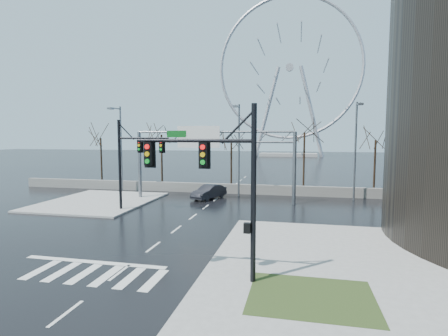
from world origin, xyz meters
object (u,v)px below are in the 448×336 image
(ferris_wheel, at_px, (289,73))
(car, at_px, (209,192))
(signal_mast_far, at_px, (131,156))
(signal_mast_near, at_px, (223,176))
(sign_gantry, at_px, (210,150))

(ferris_wheel, relative_size, car, 11.46)
(signal_mast_far, bearing_deg, ferris_wheel, 82.80)
(signal_mast_near, relative_size, ferris_wheel, 0.16)
(sign_gantry, height_order, ferris_wheel, ferris_wheel)
(signal_mast_near, relative_size, signal_mast_far, 1.00)
(signal_mast_far, xyz_separation_m, sign_gantry, (5.49, 6.00, 0.35))
(signal_mast_near, xyz_separation_m, car, (-5.93, 20.27, -4.14))
(ferris_wheel, bearing_deg, signal_mast_far, -97.20)
(signal_mast_near, distance_m, signal_mast_far, 17.03)
(signal_mast_far, bearing_deg, signal_mast_near, -49.74)
(ferris_wheel, height_order, car, ferris_wheel)
(sign_gantry, distance_m, ferris_wheel, 82.91)
(signal_mast_near, distance_m, sign_gantry, 19.79)
(ferris_wheel, bearing_deg, car, -94.20)
(signal_mast_far, height_order, sign_gantry, signal_mast_far)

